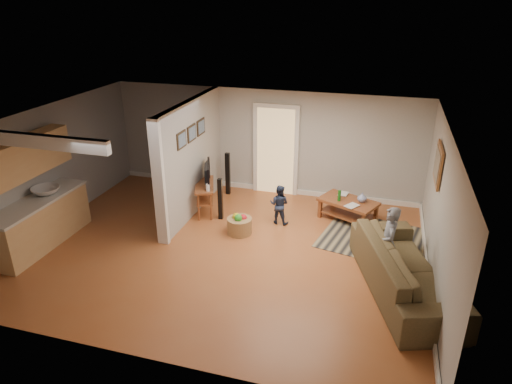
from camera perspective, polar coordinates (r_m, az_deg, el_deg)
ground at (r=8.87m, az=-4.11°, el=-7.08°), size 7.50×7.50×0.00m
room_shell at (r=8.99m, az=-9.85°, el=3.35°), size 7.54×6.02×2.52m
area_rug at (r=9.45m, az=15.90°, el=-5.90°), size 2.76×2.25×0.01m
sofa at (r=8.09m, az=17.76°, el=-11.61°), size 1.95×2.99×0.81m
coffee_table at (r=9.95m, az=11.55°, el=-1.58°), size 1.36×1.12×0.70m
tv_console at (r=10.12m, az=-6.39°, el=0.68°), size 0.74×1.12×0.90m
speaker_left at (r=9.80m, az=-4.49°, el=-0.89°), size 0.10×0.10×0.93m
speaker_right at (r=11.03m, az=-3.55°, el=2.30°), size 0.11×0.11×1.04m
toy_basket at (r=9.31m, az=-2.08°, el=-4.12°), size 0.51×0.51×0.45m
child at (r=8.36m, az=15.68°, el=-10.10°), size 0.38×0.52×1.31m
toddler at (r=9.81m, az=2.87°, el=-3.85°), size 0.45×0.36×0.86m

